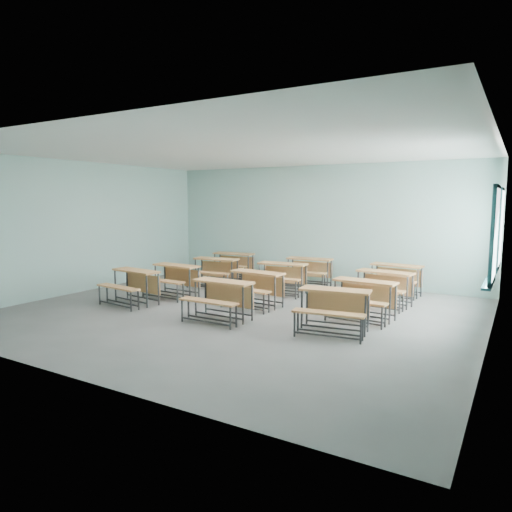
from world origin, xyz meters
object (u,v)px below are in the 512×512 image
Objects in this scene: desk_unit_r0c1 at (220,294)px; desk_unit_r1c0 at (174,275)px; desk_unit_r0c0 at (132,282)px; desk_unit_r2c0 at (214,268)px; desk_unit_r0c2 at (333,304)px; desk_unit_r2c2 at (383,283)px; desk_unit_r3c1 at (308,268)px; desk_unit_r1c1 at (255,283)px; desk_unit_r3c2 at (395,275)px; desk_unit_r1c2 at (363,294)px; desk_unit_r2c1 at (281,273)px; desk_unit_r3c0 at (232,262)px.

desk_unit_r0c1 and desk_unit_r1c0 have the same top height.
desk_unit_r0c0 is 2.58m from desk_unit_r2c0.
desk_unit_r0c2 is 1.01× the size of desk_unit_r2c2.
desk_unit_r3c1 is at bearing 53.93° from desk_unit_r1c0.
desk_unit_r0c0 is 2.67m from desk_unit_r1c1.
desk_unit_r3c2 is (0.16, 3.62, 0.00)m from desk_unit_r0c2.
desk_unit_r1c2 is 2.51m from desk_unit_r3c2.
desk_unit_r2c1 is (2.28, 2.62, 0.00)m from desk_unit_r0c0.
desk_unit_r2c0 is (0.11, 1.48, 0.00)m from desk_unit_r1c0.
desk_unit_r0c0 is 1.04× the size of desk_unit_r1c0.
desk_unit_r0c1 and desk_unit_r1c2 have the same top height.
desk_unit_r0c0 is 4.88m from desk_unit_r1c2.
desk_unit_r1c2 and desk_unit_r3c1 have the same top height.
desk_unit_r0c2 is 1.12m from desk_unit_r1c2.
desk_unit_r0c2 is at bearing -64.36° from desk_unit_r3c1.
desk_unit_r2c0 is 0.99× the size of desk_unit_r2c1.
desk_unit_r3c2 is at bearing -6.27° from desk_unit_r3c0.
desk_unit_r1c1 and desk_unit_r3c2 have the same top height.
desk_unit_r3c2 is (4.72, 3.75, 0.00)m from desk_unit_r0c0.
desk_unit_r2c2 is 1.01× the size of desk_unit_r3c0.
desk_unit_r3c1 is (-2.29, 1.26, 0.00)m from desk_unit_r2c2.
desk_unit_r3c1 is (2.38, 0.02, 0.00)m from desk_unit_r3c0.
desk_unit_r1c1 is 3.55m from desk_unit_r3c0.
desk_unit_r3c0 is (-4.48, 3.67, 0.00)m from desk_unit_r0c2.
desk_unit_r0c1 is at bearing -93.27° from desk_unit_r2c1.
desk_unit_r0c0 is 1.03× the size of desk_unit_r1c2.
desk_unit_r0c2 is (4.56, 0.14, 0.00)m from desk_unit_r0c0.
desk_unit_r0c2 and desk_unit_r3c2 have the same top height.
desk_unit_r0c2 is at bearing -44.94° from desk_unit_r3c0.
desk_unit_r3c1 is (0.05, 2.69, 0.00)m from desk_unit_r1c1.
desk_unit_r1c2 is at bearing -34.55° from desk_unit_r3c0.
desk_unit_r0c0 is 1.00× the size of desk_unit_r2c2.
desk_unit_r0c1 is at bearing -144.60° from desk_unit_r1c2.
desk_unit_r1c1 is at bearing 32.41° from desk_unit_r0c0.
desk_unit_r1c0 is 4.75m from desk_unit_r2c2.
desk_unit_r0c1 is at bearing -115.10° from desk_unit_r3c2.
desk_unit_r0c1 is 0.98× the size of desk_unit_r1c0.
desk_unit_r2c1 is at bearing -102.47° from desk_unit_r3c1.
desk_unit_r0c1 is 0.96× the size of desk_unit_r1c2.
desk_unit_r3c2 is (-0.00, 2.51, 0.00)m from desk_unit_r1c2.
desk_unit_r0c0 is 1.01× the size of desk_unit_r3c0.
desk_unit_r2c2 and desk_unit_r3c1 have the same top height.
desk_unit_r0c2 and desk_unit_r2c0 have the same top height.
desk_unit_r0c1 is 0.94× the size of desk_unit_r2c2.
desk_unit_r0c2 is at bearing -93.90° from desk_unit_r1c2.
desk_unit_r0c0 is 1.07× the size of desk_unit_r0c1.
desk_unit_r0c2 is 3.37m from desk_unit_r2c1.
desk_unit_r2c0 is (0.36, 2.55, 0.00)m from desk_unit_r0c0.
desk_unit_r1c2 is 0.98× the size of desk_unit_r2c2.
desk_unit_r1c0 is 0.97× the size of desk_unit_r3c2.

